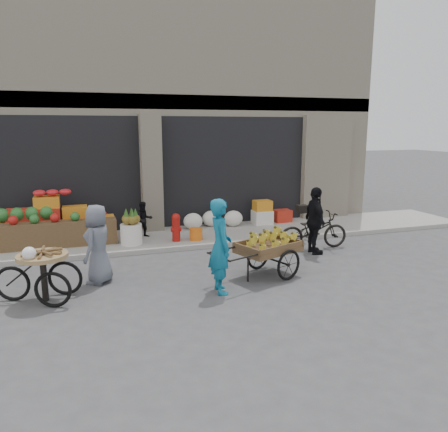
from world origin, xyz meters
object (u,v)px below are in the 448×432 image
object	(u,v)px
vendor_grey	(98,244)
tricycle_cart	(43,269)
seated_person	(144,220)
vendor_woman	(220,246)
bicycle	(313,231)
fire_hydrant	(176,226)
pineapple_bin	(131,234)
orange_bucket	(196,234)
cyclist	(315,221)
banana_cart	(267,246)

from	to	relation	value
vendor_grey	tricycle_cart	bearing A→B (deg)	-25.66
tricycle_cart	seated_person	bearing A→B (deg)	75.81
vendor_woman	vendor_grey	world-z (taller)	vendor_woman
tricycle_cart	bicycle	size ratio (longest dim) A/B	0.85
fire_hydrant	tricycle_cart	size ratio (longest dim) A/B	0.49
pineapple_bin	seated_person	world-z (taller)	seated_person
orange_bucket	cyclist	size ratio (longest dim) A/B	0.20
vendor_woman	cyclist	size ratio (longest dim) A/B	1.08
seated_person	vendor_grey	distance (m)	3.06
vendor_woman	cyclist	world-z (taller)	vendor_woman
orange_bucket	bicycle	xyz separation A→B (m)	(2.63, -1.25, 0.18)
orange_bucket	cyclist	bearing A→B (deg)	-34.09
orange_bucket	banana_cart	world-z (taller)	banana_cart
pineapple_bin	seated_person	distance (m)	0.75
pineapple_bin	tricycle_cart	world-z (taller)	tricycle_cart
pineapple_bin	cyclist	distance (m)	4.42
tricycle_cart	vendor_woman	bearing A→B (deg)	8.09
banana_cart	cyclist	world-z (taller)	cyclist
vendor_woman	tricycle_cart	xyz separation A→B (m)	(-2.99, 0.53, -0.29)
fire_hydrant	vendor_grey	distance (m)	2.91
banana_cart	vendor_woman	xyz separation A→B (m)	(-1.13, -0.51, 0.23)
orange_bucket	vendor_grey	size ratio (longest dim) A/B	0.21
banana_cart	tricycle_cart	world-z (taller)	tricycle_cart
pineapple_bin	vendor_woman	world-z (taller)	vendor_woman
pineapple_bin	bicycle	world-z (taller)	bicycle
fire_hydrant	pineapple_bin	bearing A→B (deg)	177.40
orange_bucket	cyclist	distance (m)	2.98
fire_hydrant	bicycle	world-z (taller)	bicycle
vendor_grey	cyclist	size ratio (longest dim) A/B	0.96
pineapple_bin	seated_person	bearing A→B (deg)	56.31
pineapple_bin	seated_person	size ratio (longest dim) A/B	0.56
vendor_grey	bicycle	xyz separation A→B (m)	(5.09, 0.84, -0.31)
bicycle	vendor_woman	bearing A→B (deg)	129.80
banana_cart	tricycle_cart	distance (m)	4.11
banana_cart	vendor_grey	size ratio (longest dim) A/B	1.46
vendor_woman	vendor_grey	size ratio (longest dim) A/B	1.13
tricycle_cart	cyclist	xyz separation A→B (m)	(5.82, 1.09, 0.22)
pineapple_bin	vendor_grey	world-z (taller)	vendor_grey
vendor_woman	tricycle_cart	size ratio (longest dim) A/B	1.18
seated_person	cyclist	world-z (taller)	cyclist
orange_bucket	seated_person	world-z (taller)	seated_person
fire_hydrant	orange_bucket	bearing A→B (deg)	-5.71
banana_cart	tricycle_cart	size ratio (longest dim) A/B	1.52
orange_bucket	tricycle_cart	xyz separation A→B (m)	(-3.39, -2.74, 0.30)
tricycle_cart	bicycle	bearing A→B (deg)	32.19
banana_cart	tricycle_cart	bearing A→B (deg)	159.36
pineapple_bin	banana_cart	world-z (taller)	banana_cart
banana_cart	tricycle_cart	xyz separation A→B (m)	(-4.11, 0.02, -0.06)
fire_hydrant	cyclist	distance (m)	3.40
seated_person	cyclist	distance (m)	4.33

